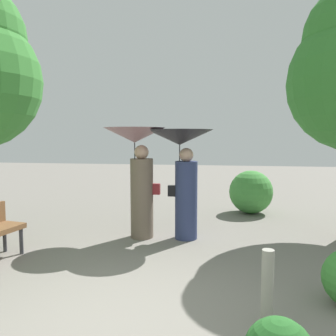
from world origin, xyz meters
TOP-DOWN VIEW (x-y plane):
  - ground_plane at (0.00, 0.00)m, footprint 40.00×40.00m
  - person_left at (-0.48, 2.93)m, footprint 1.14×1.14m
  - person_right at (0.34, 2.98)m, footprint 1.23×1.23m
  - bush_path_left at (1.77, 5.37)m, footprint 1.07×1.07m
  - path_marker_post at (1.54, 0.15)m, footprint 0.12×0.12m

SIDE VIEW (x-z plane):
  - ground_plane at x=0.00m, z-range 0.00..0.00m
  - path_marker_post at x=1.54m, z-range 0.00..0.79m
  - bush_path_left at x=1.77m, z-range 0.00..1.07m
  - person_left at x=-0.48m, z-range 0.39..2.45m
  - person_right at x=0.34m, z-range 0.44..2.47m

